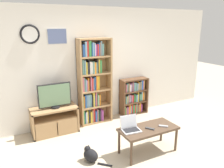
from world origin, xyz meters
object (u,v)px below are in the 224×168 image
object	(u,v)px
tv_stand	(55,120)
bookshelf_short	(133,97)
coffee_table	(148,131)
remote_near_laptop	(163,126)
bookshelf_tall	(92,82)
cat	(90,155)
laptop	(130,127)
remote_far_from_laptop	(150,129)
television	(55,96)

from	to	relation	value
tv_stand	bookshelf_short	bearing A→B (deg)	3.61
coffee_table	remote_near_laptop	xyz separation A→B (m)	(0.26, -0.08, 0.06)
bookshelf_tall	cat	bearing A→B (deg)	-114.44
bookshelf_short	coffee_table	size ratio (longest dim) A/B	0.89
bookshelf_tall	bookshelf_short	world-z (taller)	bookshelf_tall
laptop	remote_far_from_laptop	world-z (taller)	laptop
bookshelf_short	tv_stand	bearing A→B (deg)	-176.39
television	remote_far_from_laptop	bearing A→B (deg)	-50.63
television	remote_near_laptop	xyz separation A→B (m)	(1.53, -1.57, -0.34)
bookshelf_tall	bookshelf_short	xyz separation A→B (m)	(1.10, 0.01, -0.51)
bookshelf_tall	laptop	distance (m)	1.59
coffee_table	remote_far_from_laptop	distance (m)	0.08
coffee_table	remote_near_laptop	distance (m)	0.28
bookshelf_tall	remote_near_laptop	world-z (taller)	bookshelf_tall
television	remote_near_laptop	bearing A→B (deg)	-45.75
tv_stand	remote_far_from_laptop	xyz separation A→B (m)	(1.29, -1.54, 0.20)
tv_stand	bookshelf_tall	world-z (taller)	bookshelf_tall
laptop	cat	distance (m)	0.82
bookshelf_tall	tv_stand	bearing A→B (deg)	-172.47
tv_stand	cat	xyz separation A→B (m)	(0.28, -1.27, -0.17)
tv_stand	coffee_table	xyz separation A→B (m)	(1.30, -1.49, 0.14)
television	laptop	distance (m)	1.71
bookshelf_tall	remote_far_from_laptop	world-z (taller)	bookshelf_tall
laptop	remote_far_from_laptop	size ratio (longest dim) A/B	2.12
laptop	remote_near_laptop	world-z (taller)	laptop
television	remote_far_from_laptop	distance (m)	2.01
bookshelf_short	cat	size ratio (longest dim) A/B	1.93
tv_stand	remote_near_laptop	world-z (taller)	tv_stand
coffee_table	tv_stand	bearing A→B (deg)	131.01
cat	bookshelf_short	bearing A→B (deg)	15.64
television	coffee_table	size ratio (longest dim) A/B	0.64
television	bookshelf_short	world-z (taller)	television
cat	television	bearing A→B (deg)	77.94
bookshelf_tall	coffee_table	size ratio (longest dim) A/B	1.88
bookshelf_short	laptop	world-z (taller)	bookshelf_short
tv_stand	remote_far_from_laptop	world-z (taller)	tv_stand
bookshelf_tall	remote_far_from_laptop	size ratio (longest dim) A/B	12.40
bookshelf_tall	remote_far_from_laptop	xyz separation A→B (m)	(0.38, -1.66, -0.48)
laptop	remote_far_from_laptop	distance (m)	0.35
coffee_table	cat	xyz separation A→B (m)	(-1.01, 0.22, -0.30)
bookshelf_short	coffee_table	distance (m)	1.77
remote_near_laptop	cat	bearing A→B (deg)	-59.92
coffee_table	cat	distance (m)	1.08
tv_stand	coffee_table	size ratio (longest dim) A/B	0.91
bookshelf_short	cat	world-z (taller)	bookshelf_short
laptop	cat	world-z (taller)	laptop
television	bookshelf_tall	world-z (taller)	bookshelf_tall
tv_stand	television	bearing A→B (deg)	-12.25
tv_stand	bookshelf_tall	size ratio (longest dim) A/B	0.48
laptop	remote_near_laptop	xyz separation A→B (m)	(0.59, -0.16, -0.05)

